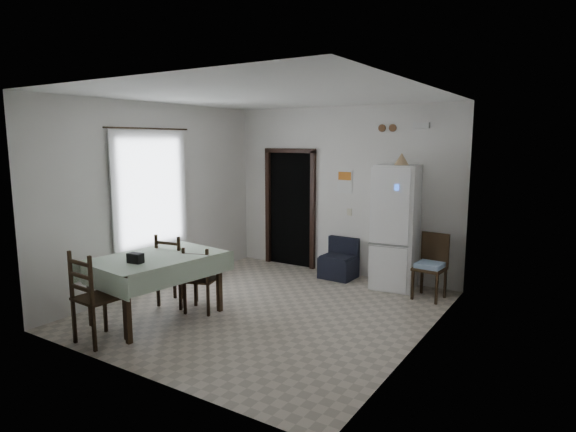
# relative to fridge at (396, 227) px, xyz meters

# --- Properties ---
(ground) EXTENTS (4.50, 4.50, 0.00)m
(ground) POSITION_rel_fridge_xyz_m (-1.11, -1.93, -0.98)
(ground) COLOR #AFA28F
(ground) RESTS_ON ground
(ceiling) EXTENTS (4.20, 4.50, 0.02)m
(ceiling) POSITION_rel_fridge_xyz_m (-1.11, -1.93, 1.92)
(ceiling) COLOR white
(ceiling) RESTS_ON ground
(wall_back) EXTENTS (4.20, 0.02, 2.90)m
(wall_back) POSITION_rel_fridge_xyz_m (-1.11, 0.32, 0.47)
(wall_back) COLOR silver
(wall_back) RESTS_ON ground
(wall_front) EXTENTS (4.20, 0.02, 2.90)m
(wall_front) POSITION_rel_fridge_xyz_m (-1.11, -4.18, 0.47)
(wall_front) COLOR silver
(wall_front) RESTS_ON ground
(wall_left) EXTENTS (0.02, 4.50, 2.90)m
(wall_left) POSITION_rel_fridge_xyz_m (-3.21, -1.93, 0.47)
(wall_left) COLOR silver
(wall_left) RESTS_ON ground
(wall_right) EXTENTS (0.02, 4.50, 2.90)m
(wall_right) POSITION_rel_fridge_xyz_m (0.99, -1.93, 0.47)
(wall_right) COLOR silver
(wall_right) RESTS_ON ground
(doorway) EXTENTS (1.06, 0.52, 2.22)m
(doorway) POSITION_rel_fridge_xyz_m (-2.16, 0.52, 0.08)
(doorway) COLOR black
(doorway) RESTS_ON ground
(window_recess) EXTENTS (0.10, 1.20, 1.60)m
(window_recess) POSITION_rel_fridge_xyz_m (-3.26, -2.13, 0.57)
(window_recess) COLOR silver
(window_recess) RESTS_ON ground
(curtain) EXTENTS (0.02, 1.45, 1.85)m
(curtain) POSITION_rel_fridge_xyz_m (-3.15, -2.13, 0.57)
(curtain) COLOR silver
(curtain) RESTS_ON ground
(curtain_rod) EXTENTS (0.02, 1.60, 0.02)m
(curtain_rod) POSITION_rel_fridge_xyz_m (-3.14, -2.13, 1.52)
(curtain_rod) COLOR black
(curtain_rod) RESTS_ON ground
(calendar) EXTENTS (0.28, 0.02, 0.40)m
(calendar) POSITION_rel_fridge_xyz_m (-1.06, 0.31, 0.64)
(calendar) COLOR white
(calendar) RESTS_ON ground
(calendar_image) EXTENTS (0.24, 0.01, 0.14)m
(calendar_image) POSITION_rel_fridge_xyz_m (-1.06, 0.30, 0.74)
(calendar_image) COLOR orange
(calendar_image) RESTS_ON ground
(light_switch) EXTENTS (0.08, 0.02, 0.12)m
(light_switch) POSITION_rel_fridge_xyz_m (-0.96, 0.31, 0.12)
(light_switch) COLOR beige
(light_switch) RESTS_ON ground
(vent_left) EXTENTS (0.12, 0.03, 0.12)m
(vent_left) POSITION_rel_fridge_xyz_m (-0.41, 0.30, 1.54)
(vent_left) COLOR #523520
(vent_left) RESTS_ON ground
(vent_right) EXTENTS (0.12, 0.03, 0.12)m
(vent_right) POSITION_rel_fridge_xyz_m (-0.23, 0.30, 1.54)
(vent_right) COLOR #523520
(vent_right) RESTS_ON ground
(emergency_light) EXTENTS (0.25, 0.07, 0.09)m
(emergency_light) POSITION_rel_fridge_xyz_m (0.24, 0.28, 1.57)
(emergency_light) COLOR white
(emergency_light) RESTS_ON ground
(fridge) EXTENTS (0.70, 0.70, 1.95)m
(fridge) POSITION_rel_fridge_xyz_m (0.00, 0.00, 0.00)
(fridge) COLOR white
(fridge) RESTS_ON ground
(tan_cone) EXTENTS (0.23, 0.23, 0.18)m
(tan_cone) POSITION_rel_fridge_xyz_m (0.06, -0.05, 1.07)
(tan_cone) COLOR tan
(tan_cone) RESTS_ON fridge
(navy_seat) EXTENTS (0.57, 0.56, 0.67)m
(navy_seat) POSITION_rel_fridge_xyz_m (-1.00, 0.00, -0.64)
(navy_seat) COLOR black
(navy_seat) RESTS_ON ground
(corner_chair) EXTENTS (0.45, 0.45, 0.97)m
(corner_chair) POSITION_rel_fridge_xyz_m (0.62, -0.27, -0.49)
(corner_chair) COLOR black
(corner_chair) RESTS_ON ground
(dining_table) EXTENTS (1.26, 1.74, 0.84)m
(dining_table) POSITION_rel_fridge_xyz_m (-2.15, -2.98, -0.56)
(dining_table) COLOR #A7BCA1
(dining_table) RESTS_ON ground
(black_bag) EXTENTS (0.20, 0.13, 0.12)m
(black_bag) POSITION_rel_fridge_xyz_m (-2.09, -3.36, -0.07)
(black_bag) COLOR black
(black_bag) RESTS_ON dining_table
(dining_chair_far_left) EXTENTS (0.51, 0.51, 1.03)m
(dining_chair_far_left) POSITION_rel_fridge_xyz_m (-2.35, -2.43, -0.46)
(dining_chair_far_left) COLOR black
(dining_chair_far_left) RESTS_ON ground
(dining_chair_far_right) EXTENTS (0.50, 0.50, 0.92)m
(dining_chair_far_right) POSITION_rel_fridge_xyz_m (-1.86, -2.46, -0.52)
(dining_chair_far_right) COLOR black
(dining_chair_far_right) RESTS_ON ground
(dining_chair_near_head) EXTENTS (0.50, 0.50, 1.09)m
(dining_chair_near_head) POSITION_rel_fridge_xyz_m (-2.16, -3.86, -0.43)
(dining_chair_near_head) COLOR black
(dining_chair_near_head) RESTS_ON ground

